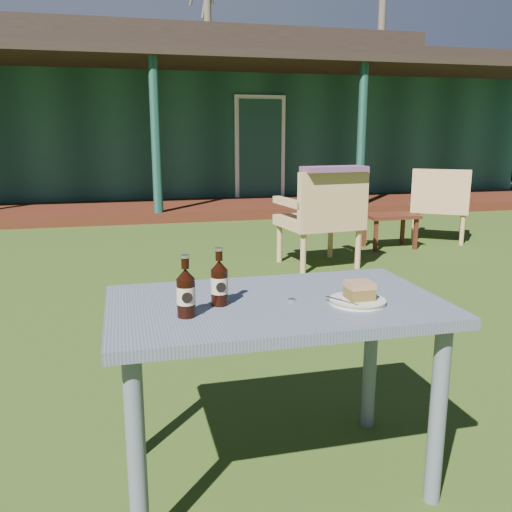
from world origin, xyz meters
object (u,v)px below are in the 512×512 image
object	(u,v)px
cake_slice	(359,290)
cola_bottle_near	(219,282)
cola_bottle_far	(186,292)
plate	(357,301)
armchair_left	(323,214)
armchair_right	(440,201)
cafe_table	(276,327)
side_table	(390,219)

from	to	relation	value
cake_slice	cola_bottle_near	bearing A→B (deg)	169.58
cake_slice	cola_bottle_far	distance (m)	0.62
plate	armchair_left	world-z (taller)	armchair_left
plate	armchair_right	size ratio (longest dim) A/B	0.23
cake_slice	armchair_right	distance (m)	5.18
cafe_table	cola_bottle_far	world-z (taller)	cola_bottle_far
cake_slice	cola_bottle_far	xyz separation A→B (m)	(-0.62, -0.01, 0.04)
cake_slice	cola_bottle_near	xyz separation A→B (m)	(-0.49, 0.09, 0.04)
cola_bottle_near	cake_slice	bearing A→B (deg)	-10.42
armchair_left	armchair_right	distance (m)	2.11
cola_bottle_far	side_table	xyz separation A→B (m)	(2.83, 3.98, -0.46)
armchair_left	cake_slice	bearing A→B (deg)	-108.77
armchair_right	side_table	bearing A→B (deg)	-163.32
plate	cake_slice	size ratio (longest dim) A/B	2.22
plate	cola_bottle_far	distance (m)	0.61
cake_slice	cola_bottle_far	bearing A→B (deg)	-179.33
cake_slice	armchair_right	xyz separation A→B (m)	(3.00, 4.21, -0.26)
cafe_table	cola_bottle_near	distance (m)	0.28
side_table	plate	bearing A→B (deg)	-119.22
plate	cafe_table	bearing A→B (deg)	160.60
plate	armchair_left	xyz separation A→B (m)	(1.12, 3.27, -0.19)
cola_bottle_near	side_table	world-z (taller)	cola_bottle_near
plate	cake_slice	bearing A→B (deg)	36.86
cafe_table	cake_slice	bearing A→B (deg)	-17.62
cafe_table	plate	distance (m)	0.31
cake_slice	cola_bottle_far	world-z (taller)	cola_bottle_far
cola_bottle_near	side_table	bearing A→B (deg)	55.12
cafe_table	armchair_left	distance (m)	3.47
cake_slice	armchair_left	size ratio (longest dim) A/B	0.10
armchair_left	side_table	bearing A→B (deg)	32.48
cafe_table	cake_slice	size ratio (longest dim) A/B	13.04
cafe_table	side_table	xyz separation A→B (m)	(2.50, 3.88, -0.28)
cola_bottle_near	side_table	xyz separation A→B (m)	(2.71, 3.88, -0.46)
cola_bottle_far	armchair_right	bearing A→B (deg)	49.33
plate	cake_slice	distance (m)	0.04
armchair_right	cola_bottle_near	bearing A→B (deg)	-130.31
armchair_right	cafe_table	bearing A→B (deg)	-128.60
cake_slice	side_table	size ratio (longest dim) A/B	0.15
cafe_table	armchair_right	world-z (taller)	armchair_right
cake_slice	cola_bottle_near	distance (m)	0.50
plate	cola_bottle_far	xyz separation A→B (m)	(-0.61, -0.00, 0.08)
cola_bottle_far	armchair_left	size ratio (longest dim) A/B	0.22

